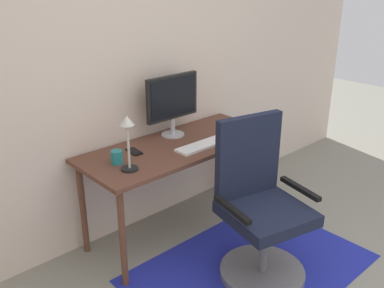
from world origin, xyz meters
The scene contains 10 objects.
wall_back centered at (0.00, 2.20, 1.30)m, with size 6.00×0.10×2.60m, color beige.
area_rug centered at (0.32, 1.11, 0.00)m, with size 1.62×1.11×0.01m, color #1F289E.
desk centered at (0.28, 1.82, 0.67)m, with size 1.52×0.63×0.75m.
monitor centered at (0.36, 1.99, 1.03)m, with size 0.47×0.18×0.48m.
keyboard centered at (0.37, 1.67, 0.76)m, with size 0.43×0.13×0.02m, color white.
computer_mouse centered at (0.70, 1.66, 0.76)m, with size 0.06×0.10×0.03m, color white.
coffee_cup centered at (-0.26, 1.83, 0.79)m, with size 0.08×0.08×0.09m, color teal.
cell_phone centered at (-0.07, 1.91, 0.75)m, with size 0.07×0.14×0.01m, color black.
desk_lamp centered at (-0.26, 1.69, 0.99)m, with size 0.11×0.11×0.37m.
office_chair centered at (0.33, 1.07, 0.44)m, with size 0.65×0.61×1.09m.
Camera 1 is at (-1.65, -0.43, 1.94)m, focal length 40.12 mm.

